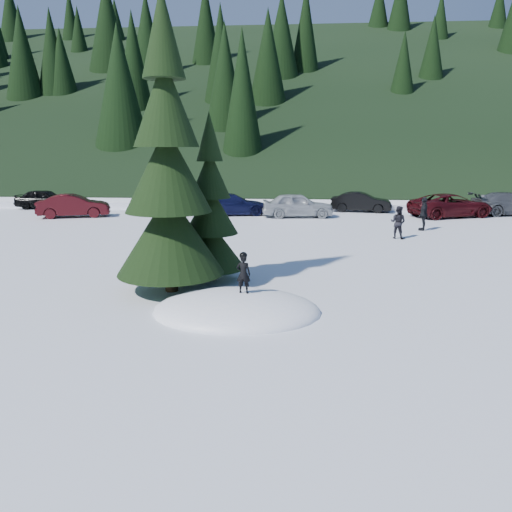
# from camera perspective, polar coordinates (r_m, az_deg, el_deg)

# --- Properties ---
(ground) EXTENTS (200.00, 200.00, 0.00)m
(ground) POSITION_cam_1_polar(r_m,az_deg,el_deg) (13.35, -2.22, -6.36)
(ground) COLOR white
(ground) RESTS_ON ground
(snow_mound) EXTENTS (4.48, 3.52, 0.96)m
(snow_mound) POSITION_cam_1_polar(r_m,az_deg,el_deg) (13.35, -2.22, -6.36)
(snow_mound) COLOR white
(snow_mound) RESTS_ON ground
(forest_hillside) EXTENTS (200.00, 60.00, 25.00)m
(forest_hillside) POSITION_cam_1_polar(r_m,az_deg,el_deg) (67.09, 3.42, 19.29)
(forest_hillside) COLOR black
(forest_hillside) RESTS_ON ground
(spruce_tall) EXTENTS (3.20, 3.20, 8.60)m
(spruce_tall) POSITION_cam_1_polar(r_m,az_deg,el_deg) (14.87, -10.04, 8.45)
(spruce_tall) COLOR black
(spruce_tall) RESTS_ON ground
(spruce_short) EXTENTS (2.20, 2.20, 5.37)m
(spruce_short) POSITION_cam_1_polar(r_m,az_deg,el_deg) (16.14, -5.19, 4.53)
(spruce_short) COLOR black
(spruce_short) RESTS_ON ground
(child_skier) EXTENTS (0.41, 0.29, 1.04)m
(child_skier) POSITION_cam_1_polar(r_m,az_deg,el_deg) (13.18, -1.45, -2.06)
(child_skier) COLOR black
(child_skier) RESTS_ON snow_mound
(adult_0) EXTENTS (0.95, 0.90, 1.56)m
(adult_0) POSITION_cam_1_polar(r_m,az_deg,el_deg) (24.80, 15.92, 3.72)
(adult_0) COLOR black
(adult_0) RESTS_ON ground
(adult_1) EXTENTS (0.71, 1.11, 1.75)m
(adult_1) POSITION_cam_1_polar(r_m,az_deg,el_deg) (27.68, 18.61, 4.59)
(adult_1) COLOR black
(adult_1) RESTS_ON ground
(car_0) EXTENTS (4.10, 1.73, 1.39)m
(car_0) POSITION_cam_1_polar(r_m,az_deg,el_deg) (38.80, -22.97, 6.02)
(car_0) COLOR black
(car_0) RESTS_ON ground
(car_1) EXTENTS (4.60, 2.78, 1.43)m
(car_1) POSITION_cam_1_polar(r_m,az_deg,el_deg) (33.38, -20.11, 5.42)
(car_1) COLOR #370A0E
(car_1) RESTS_ON ground
(car_2) EXTENTS (4.77, 2.51, 1.28)m
(car_2) POSITION_cam_1_polar(r_m,az_deg,el_deg) (34.22, -9.97, 6.00)
(car_2) COLOR #494B50
(car_2) RESTS_ON ground
(car_3) EXTENTS (5.13, 3.00, 1.40)m
(car_3) POSITION_cam_1_polar(r_m,az_deg,el_deg) (32.40, -2.83, 5.93)
(car_3) COLOR black
(car_3) RESTS_ON ground
(car_4) EXTENTS (4.60, 2.19, 1.52)m
(car_4) POSITION_cam_1_polar(r_m,az_deg,el_deg) (31.45, 4.79, 5.82)
(car_4) COLOR #A1A6A9
(car_4) RESTS_ON ground
(car_5) EXTENTS (4.21, 2.03, 1.33)m
(car_5) POSITION_cam_1_polar(r_m,az_deg,el_deg) (34.76, 11.91, 6.06)
(car_5) COLOR black
(car_5) RESTS_ON ground
(car_6) EXTENTS (5.77, 4.16, 1.46)m
(car_6) POSITION_cam_1_polar(r_m,az_deg,el_deg) (33.76, 21.37, 5.42)
(car_6) COLOR #380A0E
(car_6) RESTS_ON ground
(car_7) EXTENTS (5.32, 2.78, 1.47)m
(car_7) POSITION_cam_1_polar(r_m,az_deg,el_deg) (36.31, 27.16, 5.34)
(car_7) COLOR #44474B
(car_7) RESTS_ON ground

